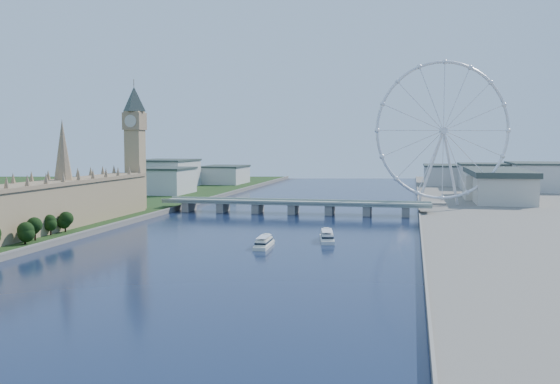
% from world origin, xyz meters
% --- Properties ---
extents(ground, '(2000.00, 2000.00, 0.00)m').
position_xyz_m(ground, '(0.00, 0.00, 0.00)').
color(ground, '#1A2A4A').
rests_on(ground, ground).
extents(parliament_range, '(24.00, 200.00, 70.00)m').
position_xyz_m(parliament_range, '(-128.00, 170.00, 18.48)').
color(parliament_range, tan).
rests_on(parliament_range, ground).
extents(big_ben, '(20.02, 20.02, 110.00)m').
position_xyz_m(big_ben, '(-128.00, 278.00, 66.57)').
color(big_ben, tan).
rests_on(big_ben, ground).
extents(westminster_bridge, '(220.00, 22.00, 9.50)m').
position_xyz_m(westminster_bridge, '(0.00, 300.00, 6.63)').
color(westminster_bridge, gray).
rests_on(westminster_bridge, ground).
extents(london_eye, '(113.60, 39.12, 124.30)m').
position_xyz_m(london_eye, '(119.98, 355.08, 67.52)').
color(london_eye, silver).
rests_on(london_eye, ground).
extents(county_hall, '(54.00, 144.00, 35.00)m').
position_xyz_m(county_hall, '(175.00, 430.00, 0.00)').
color(county_hall, beige).
rests_on(county_hall, ground).
extents(city_skyline, '(505.00, 280.00, 32.00)m').
position_xyz_m(city_skyline, '(39.22, 560.08, 16.96)').
color(city_skyline, beige).
rests_on(city_skyline, ground).
extents(tour_boat_near, '(8.53, 29.52, 6.46)m').
position_xyz_m(tour_boat_near, '(14.84, 134.62, 0.00)').
color(tour_boat_near, silver).
rests_on(tour_boat_near, ground).
extents(tour_boat_far, '(13.39, 32.34, 6.96)m').
position_xyz_m(tour_boat_far, '(46.27, 162.27, 0.00)').
color(tour_boat_far, silver).
rests_on(tour_boat_far, ground).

